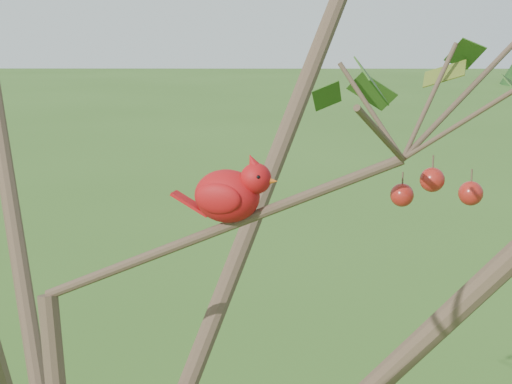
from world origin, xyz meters
TOP-DOWN VIEW (x-y plane):
  - crabapple_tree at (0.03, -0.02)m, footprint 2.35×2.05m
  - cardinal at (0.27, 0.07)m, footprint 0.18×0.11m
  - distant_trees at (-1.47, 24.60)m, footprint 43.29×11.81m

SIDE VIEW (x-z plane):
  - distant_trees at x=-1.47m, z-range -0.18..3.08m
  - crabapple_tree at x=0.03m, z-range 0.65..3.60m
  - cardinal at x=0.27m, z-range 2.07..2.20m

